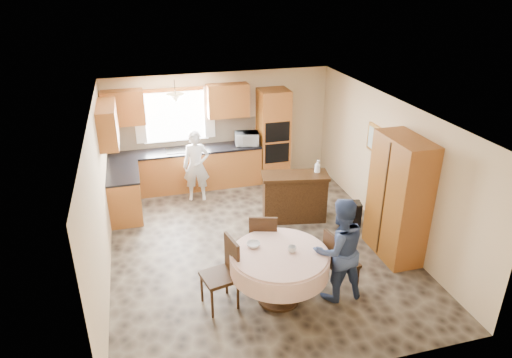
{
  "coord_description": "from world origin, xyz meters",
  "views": [
    {
      "loc": [
        -1.83,
        -6.69,
        4.49
      ],
      "look_at": [
        0.09,
        0.3,
        1.16
      ],
      "focal_mm": 32.0,
      "sensor_mm": 36.0,
      "label": 1
    }
  ],
  "objects_px": {
    "chair_left": "(225,270)",
    "chair_right": "(337,259)",
    "dining_table": "(280,263)",
    "person_dining": "(339,250)",
    "cupboard": "(399,198)",
    "oven_tower": "(273,136)",
    "sideboard": "(294,198)",
    "chair_back": "(263,240)",
    "person_sink": "(196,166)"
  },
  "relations": [
    {
      "from": "cupboard",
      "to": "chair_left",
      "type": "distance_m",
      "value": 3.14
    },
    {
      "from": "oven_tower",
      "to": "person_sink",
      "type": "bearing_deg",
      "value": -162.54
    },
    {
      "from": "chair_left",
      "to": "chair_right",
      "type": "height_order",
      "value": "chair_left"
    },
    {
      "from": "sideboard",
      "to": "person_dining",
      "type": "bearing_deg",
      "value": -83.42
    },
    {
      "from": "chair_right",
      "to": "person_dining",
      "type": "distance_m",
      "value": 0.28
    },
    {
      "from": "oven_tower",
      "to": "chair_left",
      "type": "bearing_deg",
      "value": -115.99
    },
    {
      "from": "oven_tower",
      "to": "dining_table",
      "type": "bearing_deg",
      "value": -105.98
    },
    {
      "from": "chair_back",
      "to": "chair_right",
      "type": "distance_m",
      "value": 1.21
    },
    {
      "from": "cupboard",
      "to": "chair_left",
      "type": "height_order",
      "value": "cupboard"
    },
    {
      "from": "chair_back",
      "to": "sideboard",
      "type": "bearing_deg",
      "value": -108.47
    },
    {
      "from": "sideboard",
      "to": "chair_left",
      "type": "height_order",
      "value": "chair_left"
    },
    {
      "from": "cupboard",
      "to": "chair_back",
      "type": "height_order",
      "value": "cupboard"
    },
    {
      "from": "oven_tower",
      "to": "person_dining",
      "type": "bearing_deg",
      "value": -94.61
    },
    {
      "from": "chair_left",
      "to": "chair_back",
      "type": "xyz_separation_m",
      "value": [
        0.76,
        0.63,
        -0.01
      ]
    },
    {
      "from": "dining_table",
      "to": "chair_left",
      "type": "distance_m",
      "value": 0.8
    },
    {
      "from": "chair_left",
      "to": "chair_right",
      "type": "distance_m",
      "value": 1.69
    },
    {
      "from": "cupboard",
      "to": "person_dining",
      "type": "distance_m",
      "value": 1.65
    },
    {
      "from": "cupboard",
      "to": "dining_table",
      "type": "height_order",
      "value": "cupboard"
    },
    {
      "from": "oven_tower",
      "to": "dining_table",
      "type": "relative_size",
      "value": 1.47
    },
    {
      "from": "sideboard",
      "to": "dining_table",
      "type": "relative_size",
      "value": 0.87
    },
    {
      "from": "oven_tower",
      "to": "dining_table",
      "type": "xyz_separation_m",
      "value": [
        -1.2,
        -4.2,
        -0.42
      ]
    },
    {
      "from": "oven_tower",
      "to": "person_dining",
      "type": "height_order",
      "value": "oven_tower"
    },
    {
      "from": "person_sink",
      "to": "chair_left",
      "type": "bearing_deg",
      "value": -81.21
    },
    {
      "from": "dining_table",
      "to": "chair_left",
      "type": "xyz_separation_m",
      "value": [
        -0.79,
        0.12,
        -0.05
      ]
    },
    {
      "from": "dining_table",
      "to": "chair_right",
      "type": "distance_m",
      "value": 0.9
    },
    {
      "from": "cupboard",
      "to": "oven_tower",
      "type": "bearing_deg",
      "value": 106.83
    },
    {
      "from": "oven_tower",
      "to": "sideboard",
      "type": "height_order",
      "value": "oven_tower"
    },
    {
      "from": "chair_left",
      "to": "chair_back",
      "type": "distance_m",
      "value": 0.99
    },
    {
      "from": "dining_table",
      "to": "chair_back",
      "type": "relative_size",
      "value": 1.36
    },
    {
      "from": "cupboard",
      "to": "person_sink",
      "type": "relative_size",
      "value": 1.39
    },
    {
      "from": "oven_tower",
      "to": "chair_right",
      "type": "xyz_separation_m",
      "value": [
        -0.3,
        -4.22,
        -0.5
      ]
    },
    {
      "from": "sideboard",
      "to": "chair_left",
      "type": "bearing_deg",
      "value": -119.69
    },
    {
      "from": "cupboard",
      "to": "person_dining",
      "type": "bearing_deg",
      "value": -150.43
    },
    {
      "from": "person_sink",
      "to": "person_dining",
      "type": "relative_size",
      "value": 0.94
    },
    {
      "from": "dining_table",
      "to": "person_dining",
      "type": "bearing_deg",
      "value": -9.68
    },
    {
      "from": "oven_tower",
      "to": "person_sink",
      "type": "height_order",
      "value": "oven_tower"
    },
    {
      "from": "cupboard",
      "to": "chair_right",
      "type": "distance_m",
      "value": 1.61
    },
    {
      "from": "chair_right",
      "to": "dining_table",
      "type": "bearing_deg",
      "value": 77.38
    },
    {
      "from": "dining_table",
      "to": "oven_tower",
      "type": "bearing_deg",
      "value": 74.02
    },
    {
      "from": "sideboard",
      "to": "person_sink",
      "type": "bearing_deg",
      "value": 151.99
    },
    {
      "from": "sideboard",
      "to": "person_dining",
      "type": "height_order",
      "value": "person_dining"
    },
    {
      "from": "chair_left",
      "to": "cupboard",
      "type": "bearing_deg",
      "value": 87.73
    },
    {
      "from": "person_sink",
      "to": "dining_table",
      "type": "bearing_deg",
      "value": -68.79
    },
    {
      "from": "cupboard",
      "to": "chair_back",
      "type": "relative_size",
      "value": 2.0
    },
    {
      "from": "oven_tower",
      "to": "person_sink",
      "type": "xyz_separation_m",
      "value": [
        -1.86,
        -0.59,
        -0.3
      ]
    },
    {
      "from": "dining_table",
      "to": "chair_right",
      "type": "xyz_separation_m",
      "value": [
        0.9,
        -0.02,
        -0.08
      ]
    },
    {
      "from": "chair_left",
      "to": "person_dining",
      "type": "xyz_separation_m",
      "value": [
        1.64,
        -0.26,
        0.22
      ]
    },
    {
      "from": "sideboard",
      "to": "dining_table",
      "type": "xyz_separation_m",
      "value": [
        -1.04,
        -2.24,
        0.19
      ]
    },
    {
      "from": "oven_tower",
      "to": "person_dining",
      "type": "xyz_separation_m",
      "value": [
        -0.35,
        -4.34,
        -0.25
      ]
    },
    {
      "from": "sideboard",
      "to": "cupboard",
      "type": "xyz_separation_m",
      "value": [
        1.24,
        -1.58,
        0.61
      ]
    }
  ]
}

